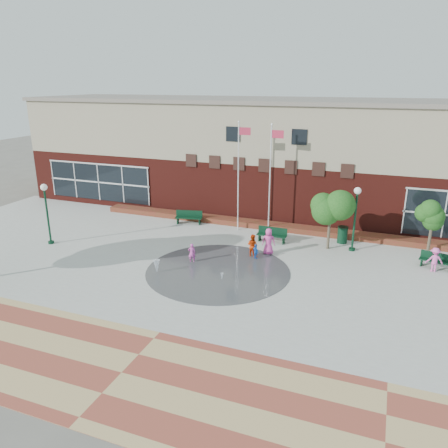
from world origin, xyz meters
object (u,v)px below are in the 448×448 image
(flagpole_left, at_px, (239,171))
(child_splash, at_px, (192,253))
(trash_can, at_px, (342,235))
(bench_left, at_px, (189,220))
(flagpole_right, at_px, (271,173))

(flagpole_left, bearing_deg, child_splash, -97.80)
(flagpole_left, height_order, child_splash, flagpole_left)
(flagpole_left, height_order, trash_can, flagpole_left)
(flagpole_left, bearing_deg, bench_left, 177.88)
(bench_left, bearing_deg, child_splash, -76.51)
(flagpole_left, bearing_deg, flagpole_right, 10.74)
(flagpole_left, distance_m, child_splash, 7.78)
(bench_left, bearing_deg, flagpole_right, -8.65)
(flagpole_right, relative_size, bench_left, 3.65)
(bench_left, bearing_deg, trash_can, -13.52)
(bench_left, height_order, child_splash, child_splash)
(trash_can, bearing_deg, flagpole_left, 179.56)
(trash_can, distance_m, child_splash, 10.58)
(flagpole_left, distance_m, bench_left, 5.77)
(trash_can, height_order, child_splash, child_splash)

